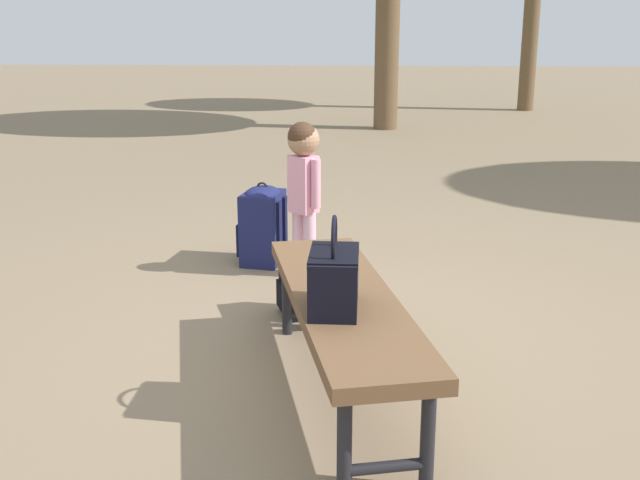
{
  "coord_description": "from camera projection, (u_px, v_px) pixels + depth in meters",
  "views": [
    {
      "loc": [
        -3.53,
        -0.06,
        1.55
      ],
      "look_at": [
        0.21,
        0.11,
        0.45
      ],
      "focal_mm": 44.17,
      "sensor_mm": 36.0,
      "label": 1
    }
  ],
  "objects": [
    {
      "name": "park_bench",
      "position": [
        344.0,
        308.0,
        3.17
      ],
      "size": [
        1.65,
        0.74,
        0.45
      ],
      "color": "brown",
      "rests_on": "ground"
    },
    {
      "name": "backpack_small",
      "position": [
        298.0,
        282.0,
        4.11
      ],
      "size": [
        0.26,
        0.23,
        0.36
      ],
      "color": "black",
      "rests_on": "ground"
    },
    {
      "name": "ground_plane",
      "position": [
        340.0,
        341.0,
        3.83
      ],
      "size": [
        40.0,
        40.0,
        0.0
      ],
      "primitive_type": "plane",
      "color": "#7F6B51",
      "rests_on": "ground"
    },
    {
      "name": "handbag",
      "position": [
        334.0,
        278.0,
        2.97
      ],
      "size": [
        0.32,
        0.19,
        0.37
      ],
      "color": "black",
      "rests_on": "park_bench"
    },
    {
      "name": "backpack_large",
      "position": [
        263.0,
        223.0,
        4.96
      ],
      "size": [
        0.35,
        0.31,
        0.52
      ],
      "color": "#191E4C",
      "rests_on": "ground"
    },
    {
      "name": "child_standing",
      "position": [
        303.0,
        175.0,
        4.61
      ],
      "size": [
        0.19,
        0.21,
        0.93
      ],
      "color": "#E5B2C6",
      "rests_on": "ground"
    }
  ]
}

